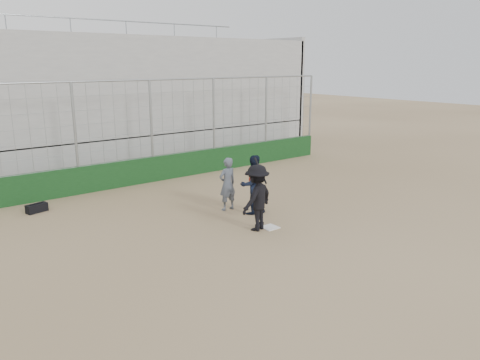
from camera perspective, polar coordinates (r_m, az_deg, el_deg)
ground at (r=13.64m, az=3.68°, el=-5.82°), size 90.00×90.00×0.00m
home_plate at (r=13.63m, az=3.68°, el=-5.78°), size 0.44×0.44×0.02m
backstop at (r=18.96m, az=-10.58°, el=2.68°), size 18.10×0.25×4.04m
bleachers at (r=23.17m, az=-16.66°, el=9.30°), size 20.25×6.70×6.98m
batter_at_plate at (r=13.18m, az=2.08°, el=-2.17°), size 1.38×1.04×2.03m
catcher_crouched at (r=14.67m, az=1.60°, el=-1.77°), size 0.99×0.82×1.25m
umpire at (r=15.00m, az=-1.54°, el=-0.81°), size 0.64×0.43×1.56m
equipment_bag at (r=16.28m, az=-23.53°, el=-3.15°), size 0.69×0.42×0.32m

